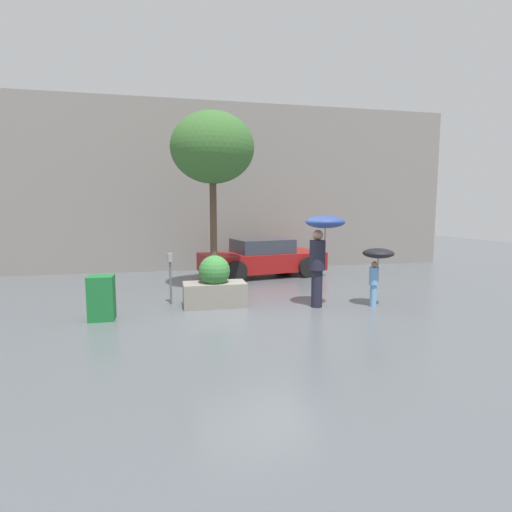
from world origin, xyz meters
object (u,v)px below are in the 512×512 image
(person_child, at_px, (377,260))
(planter_box, at_px, (215,285))
(street_tree, at_px, (212,149))
(person_adult, at_px, (322,240))
(parked_car_near, at_px, (262,258))
(newspaper_box, at_px, (101,298))
(parking_meter, at_px, (170,268))

(person_child, bearing_deg, planter_box, 162.28)
(street_tree, bearing_deg, person_child, -37.65)
(person_adult, xyz_separation_m, person_child, (1.28, -0.18, -0.45))
(planter_box, xyz_separation_m, parked_car_near, (2.01, 3.80, 0.09))
(person_adult, height_order, parked_car_near, person_adult)
(person_adult, bearing_deg, newspaper_box, -151.30)
(planter_box, relative_size, street_tree, 0.30)
(parked_car_near, bearing_deg, person_adult, 173.58)
(parked_car_near, bearing_deg, newspaper_box, 124.81)
(person_child, bearing_deg, newspaper_box, 173.40)
(person_child, height_order, street_tree, street_tree)
(planter_box, xyz_separation_m, parking_meter, (-0.99, 0.38, 0.38))
(person_adult, bearing_deg, parked_car_near, 122.71)
(person_adult, xyz_separation_m, street_tree, (-2.16, 2.48, 2.28))
(street_tree, distance_m, parking_meter, 3.50)
(planter_box, distance_m, parking_meter, 1.12)
(person_adult, relative_size, newspaper_box, 2.32)
(person_adult, distance_m, parking_meter, 3.55)
(person_adult, bearing_deg, street_tree, 159.44)
(street_tree, height_order, parking_meter, street_tree)
(person_adult, bearing_deg, planter_box, -166.69)
(parked_car_near, xyz_separation_m, parking_meter, (-3.00, -3.42, 0.29))
(parked_car_near, distance_m, street_tree, 4.20)
(parked_car_near, relative_size, newspaper_box, 4.75)
(planter_box, relative_size, parked_car_near, 0.33)
(planter_box, height_order, street_tree, street_tree)
(street_tree, bearing_deg, planter_box, -95.98)
(person_child, height_order, parked_car_near, person_child)
(person_adult, bearing_deg, parking_meter, -168.43)
(person_adult, distance_m, street_tree, 4.00)
(person_child, relative_size, newspaper_box, 1.49)
(street_tree, relative_size, newspaper_box, 5.32)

